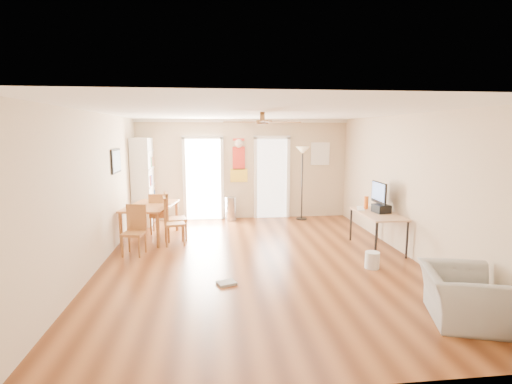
{
  "coord_description": "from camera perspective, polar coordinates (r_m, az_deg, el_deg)",
  "views": [
    {
      "loc": [
        -0.81,
        -6.52,
        2.27
      ],
      "look_at": [
        0.0,
        0.6,
        1.15
      ],
      "focal_mm": 26.93,
      "sensor_mm": 36.0,
      "label": 1
    }
  ],
  "objects": [
    {
      "name": "floor",
      "position": [
        6.95,
        0.57,
        -10.17
      ],
      "size": [
        7.0,
        7.0,
        0.0
      ],
      "primitive_type": "plane",
      "color": "brown",
      "rests_on": "ground"
    },
    {
      "name": "ceiling",
      "position": [
        6.58,
        0.6,
        11.75
      ],
      "size": [
        5.5,
        7.0,
        0.0
      ],
      "primitive_type": null,
      "color": "silver",
      "rests_on": "floor"
    },
    {
      "name": "wall_back",
      "position": [
        10.1,
        -1.86,
        3.37
      ],
      "size": [
        5.5,
        0.04,
        2.6
      ],
      "primitive_type": null,
      "color": "beige",
      "rests_on": "floor"
    },
    {
      "name": "wall_front",
      "position": [
        3.28,
        8.22,
        -8.44
      ],
      "size": [
        5.5,
        0.04,
        2.6
      ],
      "primitive_type": null,
      "color": "beige",
      "rests_on": "floor"
    },
    {
      "name": "wall_left",
      "position": [
        6.87,
        -22.81,
        0.07
      ],
      "size": [
        0.04,
        7.0,
        2.6
      ],
      "primitive_type": null,
      "color": "beige",
      "rests_on": "floor"
    },
    {
      "name": "wall_right",
      "position": [
        7.49,
        21.94,
        0.8
      ],
      "size": [
        0.04,
        7.0,
        2.6
      ],
      "primitive_type": null,
      "color": "beige",
      "rests_on": "floor"
    },
    {
      "name": "crown_molding",
      "position": [
        6.58,
        0.6,
        11.4
      ],
      "size": [
        5.5,
        7.0,
        0.08
      ],
      "primitive_type": null,
      "color": "white",
      "rests_on": "wall_back"
    },
    {
      "name": "kitchen_doorway",
      "position": [
        10.09,
        -7.81,
        1.85
      ],
      "size": [
        0.9,
        0.1,
        2.1
      ],
      "primitive_type": null,
      "color": "white",
      "rests_on": "wall_back"
    },
    {
      "name": "bathroom_doorway",
      "position": [
        10.2,
        2.35,
        2.01
      ],
      "size": [
        0.8,
        0.1,
        2.1
      ],
      "primitive_type": null,
      "color": "white",
      "rests_on": "wall_back"
    },
    {
      "name": "wall_decal",
      "position": [
        10.05,
        -2.57,
        4.77
      ],
      "size": [
        0.46,
        0.03,
        1.1
      ],
      "primitive_type": "cube",
      "color": "red",
      "rests_on": "wall_back"
    },
    {
      "name": "ac_grille",
      "position": [
        10.41,
        9.51,
        5.62
      ],
      "size": [
        0.5,
        0.04,
        0.6
      ],
      "primitive_type": "cube",
      "color": "white",
      "rests_on": "wall_back"
    },
    {
      "name": "framed_poster",
      "position": [
        8.17,
        -20.08,
        4.34
      ],
      "size": [
        0.04,
        0.66,
        0.48
      ],
      "primitive_type": "cube",
      "color": "black",
      "rests_on": "wall_left"
    },
    {
      "name": "ceiling_fan",
      "position": [
        6.28,
        0.94,
        10.34
      ],
      "size": [
        1.24,
        1.24,
        0.2
      ],
      "primitive_type": null,
      "color": "#593819",
      "rests_on": "ceiling"
    },
    {
      "name": "bookshelf",
      "position": [
        9.88,
        -16.39,
        1.52
      ],
      "size": [
        0.66,
        1.04,
        2.13
      ],
      "primitive_type": null,
      "rotation": [
        0.0,
        0.0,
        0.26
      ],
      "color": "silver",
      "rests_on": "floor"
    },
    {
      "name": "dining_table",
      "position": [
        8.59,
        -15.33,
        -4.26
      ],
      "size": [
        1.13,
        1.6,
        0.73
      ],
      "primitive_type": null,
      "rotation": [
        0.0,
        0.0,
        -0.19
      ],
      "color": "#AD6B38",
      "rests_on": "floor"
    },
    {
      "name": "dining_chair_right_a",
      "position": [
        8.31,
        -11.82,
        -3.56
      ],
      "size": [
        0.5,
        0.5,
        1.02
      ],
      "primitive_type": null,
      "rotation": [
        0.0,
        0.0,
        1.8
      ],
      "color": "#A15B33",
      "rests_on": "floor"
    },
    {
      "name": "dining_chair_right_b",
      "position": [
        7.97,
        -12.04,
        -4.22
      ],
      "size": [
        0.46,
        0.46,
        0.98
      ],
      "primitive_type": null,
      "rotation": [
        0.0,
        0.0,
        1.73
      ],
      "color": "#AA7236",
      "rests_on": "floor"
    },
    {
      "name": "dining_chair_near",
      "position": [
        7.49,
        -17.74,
        -5.51
      ],
      "size": [
        0.45,
        0.45,
        0.92
      ],
      "primitive_type": null,
      "rotation": [
        0.0,
        0.0,
        -0.19
      ],
      "color": "#A37234",
      "rests_on": "floor"
    },
    {
      "name": "dining_chair_far",
      "position": [
        8.95,
        -14.2,
        -3.08
      ],
      "size": [
        0.39,
        0.39,
        0.91
      ],
      "primitive_type": null,
      "rotation": [
        0.0,
        0.0,
        3.1
      ],
      "color": "#A26C34",
      "rests_on": "floor"
    },
    {
      "name": "trash_can",
      "position": [
        9.97,
        -3.79,
        -2.5
      ],
      "size": [
        0.31,
        0.31,
        0.61
      ],
      "primitive_type": "cylinder",
      "rotation": [
        0.0,
        0.0,
        0.08
      ],
      "color": "#B9B9BB",
      "rests_on": "floor"
    },
    {
      "name": "torchiere_lamp",
      "position": [
        10.03,
        6.86,
        1.26
      ],
      "size": [
        0.4,
        0.4,
        1.9
      ],
      "primitive_type": null,
      "rotation": [
        0.0,
        0.0,
        -0.14
      ],
      "color": "black",
      "rests_on": "floor"
    },
    {
      "name": "computer_desk",
      "position": [
        7.91,
        17.51,
        -5.54
      ],
      "size": [
        0.67,
        1.33,
        0.72
      ],
      "primitive_type": null,
      "color": "tan",
      "rests_on": "floor"
    },
    {
      "name": "imac",
      "position": [
        8.01,
        17.78,
        -0.63
      ],
      "size": [
        0.21,
        0.63,
        0.58
      ],
      "primitive_type": null,
      "rotation": [
        0.0,
        0.0,
        -0.21
      ],
      "color": "black",
      "rests_on": "computer_desk"
    },
    {
      "name": "keyboard",
      "position": [
        8.17,
        15.28,
        -2.36
      ],
      "size": [
        0.27,
        0.45,
        0.02
      ],
      "primitive_type": "cube",
      "rotation": [
        0.0,
        0.0,
        -0.33
      ],
      "color": "silver",
      "rests_on": "computer_desk"
    },
    {
      "name": "printer",
      "position": [
        7.88,
        18.1,
        -2.35
      ],
      "size": [
        0.31,
        0.34,
        0.16
      ],
      "primitive_type": "cube",
      "rotation": [
        0.0,
        0.0,
        0.14
      ],
      "color": "black",
      "rests_on": "computer_desk"
    },
    {
      "name": "orange_bottle",
      "position": [
        8.16,
        16.05,
        -1.52
      ],
      "size": [
        0.11,
        0.11,
        0.26
      ],
      "primitive_type": "cylinder",
      "rotation": [
        0.0,
        0.0,
        -0.28
      ],
      "color": "orange",
      "rests_on": "computer_desk"
    },
    {
      "name": "wastebasket_a",
      "position": [
        6.84,
        16.87,
        -9.66
      ],
      "size": [
        0.29,
        0.29,
        0.28
      ],
      "primitive_type": "cylinder",
      "rotation": [
        0.0,
        0.0,
        0.22
      ],
      "color": "silver",
      "rests_on": "floor"
    },
    {
      "name": "floor_cloth",
      "position": [
        5.96,
        -4.41,
        -13.33
      ],
      "size": [
        0.33,
        0.29,
        0.04
      ],
      "primitive_type": "cube",
      "rotation": [
        0.0,
        0.0,
        0.35
      ],
      "color": "gray",
      "rests_on": "floor"
    },
    {
      "name": "armchair",
      "position": [
        5.41,
        28.12,
        -13.43
      ],
      "size": [
        1.09,
        1.17,
        0.63
      ],
      "primitive_type": "imported",
      "rotation": [
        0.0,
        0.0,
        1.26
      ],
      "color": "gray",
      "rests_on": "floor"
    }
  ]
}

